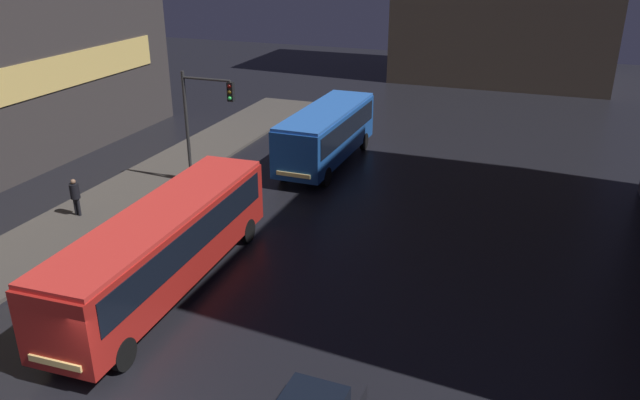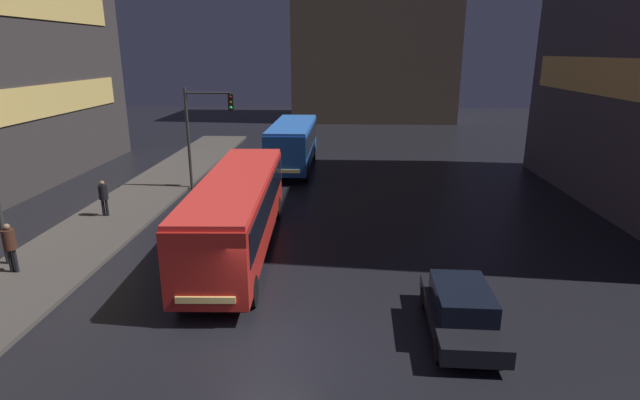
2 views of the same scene
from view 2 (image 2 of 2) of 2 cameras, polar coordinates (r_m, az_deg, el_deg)
ground_plane at (r=13.95m, az=-5.99°, el=-16.99°), size 120.00×120.00×0.00m
sidewalk_left at (r=25.26m, az=-23.15°, el=-2.31°), size 4.00×48.00×0.15m
building_far_backdrop at (r=60.83m, az=6.12°, el=18.93°), size 18.07×12.00×20.40m
bus_near at (r=19.62m, az=-9.40°, el=-0.72°), size 2.92×11.64×3.11m
bus_far at (r=33.63m, az=-3.13°, el=6.75°), size 2.71×9.32×3.13m
car_taxi at (r=14.91m, az=15.82°, el=-11.94°), size 1.92×4.34×1.41m
pedestrian_near at (r=25.71m, az=-23.51°, el=0.57°), size 0.49×0.49×1.72m
pedestrian_far at (r=20.65m, az=-31.95°, el=-4.17°), size 0.56×0.56×1.81m
traffic_light_main at (r=28.88m, az=-13.13°, el=8.66°), size 2.77×0.35×5.80m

